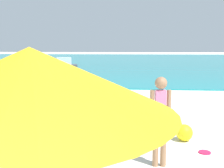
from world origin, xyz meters
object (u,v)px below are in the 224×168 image
at_px(frisbee, 205,152).
at_px(beach_umbrella, 30,81).
at_px(boat_near, 58,66).
at_px(beach_ball, 184,133).
at_px(person_standing, 160,116).

distance_m(frisbee, beach_umbrella, 4.92).
height_order(boat_near, beach_ball, boat_near).
height_order(frisbee, beach_umbrella, beach_umbrella).
relative_size(frisbee, boat_near, 0.07).
relative_size(person_standing, boat_near, 0.46).
height_order(boat_near, beach_umbrella, beach_umbrella).
bearing_deg(beach_ball, person_standing, -116.26).
height_order(person_standing, boat_near, person_standing).
bearing_deg(frisbee, beach_ball, 112.34).
relative_size(beach_ball, beach_umbrella, 0.18).
bearing_deg(person_standing, frisbee, -148.70).
distance_m(person_standing, beach_ball, 1.79).
bearing_deg(person_standing, beach_ball, -120.24).
relative_size(person_standing, beach_umbrella, 0.76).
bearing_deg(beach_umbrella, person_standing, 69.90).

